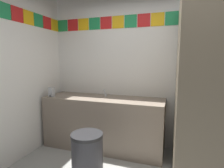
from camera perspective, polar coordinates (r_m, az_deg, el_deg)
wall_back at (r=3.14m, az=13.72°, el=6.20°), size 3.73×0.09×2.85m
vanity_counter at (r=3.17m, az=-2.67°, el=-11.88°), size 2.00×0.62×0.87m
faucet_center at (r=3.13m, az=-2.13°, el=-3.03°), size 0.04×0.10×0.14m
soap_dispenser at (r=3.30m, az=-18.38°, el=-2.37°), size 0.09×0.09×0.16m
stall_divider at (r=2.14m, az=24.29°, el=-3.40°), size 0.92×1.48×2.22m
toilet at (r=3.00m, az=30.08°, el=-16.81°), size 0.39×0.49×0.74m
trash_bin at (r=2.47m, az=-7.72°, el=-21.46°), size 0.40×0.40×0.59m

